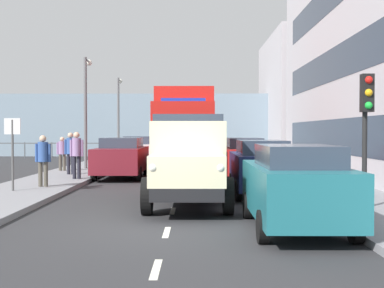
{
  "coord_description": "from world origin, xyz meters",
  "views": [
    {
      "loc": [
        -0.57,
        10.58,
        1.99
      ],
      "look_at": [
        -0.44,
        -7.33,
        1.55
      ],
      "focal_mm": 47.92,
      "sensor_mm": 36.0,
      "label": 1
    }
  ],
  "objects_px": {
    "car_navy_kerbside_1": "(261,167)",
    "street_sign": "(12,141)",
    "car_red_kerbside_2": "(244,158)",
    "pedestrian_by_lamp": "(77,151)",
    "lorry_cargo_red": "(185,130)",
    "car_white_oppositeside_1": "(138,151)",
    "truck_vintage_cream": "(188,162)",
    "car_maroon_oppositeside_0": "(122,157)",
    "lamp_post_promenade": "(86,101)",
    "traffic_light_near": "(366,111)",
    "pedestrian_couple_a": "(43,156)",
    "pedestrian_strolling": "(62,151)",
    "lamp_post_far": "(119,109)",
    "car_teal_kerbside_near": "(295,186)",
    "pedestrian_in_dark_coat": "(71,150)"
  },
  "relations": [
    {
      "from": "car_navy_kerbside_1",
      "to": "street_sign",
      "type": "bearing_deg",
      "value": -0.4
    },
    {
      "from": "car_navy_kerbside_1",
      "to": "car_red_kerbside_2",
      "type": "distance_m",
      "value": 5.67
    },
    {
      "from": "pedestrian_by_lamp",
      "to": "car_navy_kerbside_1",
      "type": "bearing_deg",
      "value": 148.78
    },
    {
      "from": "lorry_cargo_red",
      "to": "car_white_oppositeside_1",
      "type": "relative_size",
      "value": 2.09
    },
    {
      "from": "car_white_oppositeside_1",
      "to": "street_sign",
      "type": "bearing_deg",
      "value": 78.38
    },
    {
      "from": "truck_vintage_cream",
      "to": "car_maroon_oppositeside_0",
      "type": "distance_m",
      "value": 8.86
    },
    {
      "from": "car_red_kerbside_2",
      "to": "lamp_post_promenade",
      "type": "bearing_deg",
      "value": -29.34
    },
    {
      "from": "car_maroon_oppositeside_0",
      "to": "traffic_light_near",
      "type": "bearing_deg",
      "value": 127.04
    },
    {
      "from": "car_red_kerbside_2",
      "to": "pedestrian_couple_a",
      "type": "bearing_deg",
      "value": 32.04
    },
    {
      "from": "pedestrian_strolling",
      "to": "lamp_post_far",
      "type": "relative_size",
      "value": 0.28
    },
    {
      "from": "traffic_light_near",
      "to": "lamp_post_far",
      "type": "relative_size",
      "value": 0.57
    },
    {
      "from": "pedestrian_by_lamp",
      "to": "lamp_post_promenade",
      "type": "relative_size",
      "value": 0.33
    },
    {
      "from": "car_navy_kerbside_1",
      "to": "pedestrian_strolling",
      "type": "xyz_separation_m",
      "value": [
        8.27,
        -8.15,
        0.18
      ]
    },
    {
      "from": "car_teal_kerbside_near",
      "to": "pedestrian_strolling",
      "type": "distance_m",
      "value": 15.9
    },
    {
      "from": "car_navy_kerbside_1",
      "to": "car_white_oppositeside_1",
      "type": "distance_m",
      "value": 13.34
    },
    {
      "from": "lamp_post_promenade",
      "to": "lamp_post_far",
      "type": "distance_m",
      "value": 10.03
    },
    {
      "from": "truck_vintage_cream",
      "to": "pedestrian_in_dark_coat",
      "type": "distance_m",
      "value": 9.89
    },
    {
      "from": "car_white_oppositeside_1",
      "to": "traffic_light_near",
      "type": "distance_m",
      "value": 17.47
    },
    {
      "from": "car_teal_kerbside_near",
      "to": "pedestrian_strolling",
      "type": "xyz_separation_m",
      "value": [
        8.27,
        -13.59,
        0.18
      ]
    },
    {
      "from": "car_maroon_oppositeside_0",
      "to": "pedestrian_couple_a",
      "type": "xyz_separation_m",
      "value": [
        1.93,
        4.81,
        0.26
      ]
    },
    {
      "from": "pedestrian_by_lamp",
      "to": "pedestrian_strolling",
      "type": "bearing_deg",
      "value": -68.35
    },
    {
      "from": "car_navy_kerbside_1",
      "to": "car_maroon_oppositeside_0",
      "type": "height_order",
      "value": "same"
    },
    {
      "from": "car_red_kerbside_2",
      "to": "traffic_light_near",
      "type": "bearing_deg",
      "value": 102.57
    },
    {
      "from": "traffic_light_near",
      "to": "pedestrian_in_dark_coat",
      "type": "bearing_deg",
      "value": -45.68
    },
    {
      "from": "truck_vintage_cream",
      "to": "car_navy_kerbside_1",
      "type": "height_order",
      "value": "truck_vintage_cream"
    },
    {
      "from": "pedestrian_strolling",
      "to": "car_red_kerbside_2",
      "type": "bearing_deg",
      "value": 163.3
    },
    {
      "from": "car_navy_kerbside_1",
      "to": "lamp_post_far",
      "type": "bearing_deg",
      "value": -69.67
    },
    {
      "from": "truck_vintage_cream",
      "to": "pedestrian_strolling",
      "type": "height_order",
      "value": "truck_vintage_cream"
    },
    {
      "from": "lamp_post_promenade",
      "to": "car_navy_kerbside_1",
      "type": "bearing_deg",
      "value": 127.18
    },
    {
      "from": "pedestrian_couple_a",
      "to": "pedestrian_by_lamp",
      "type": "bearing_deg",
      "value": -99.63
    },
    {
      "from": "car_teal_kerbside_near",
      "to": "pedestrian_by_lamp",
      "type": "height_order",
      "value": "pedestrian_by_lamp"
    },
    {
      "from": "car_teal_kerbside_near",
      "to": "pedestrian_couple_a",
      "type": "relative_size",
      "value": 2.46
    },
    {
      "from": "lorry_cargo_red",
      "to": "pedestrian_by_lamp",
      "type": "relative_size",
      "value": 4.51
    },
    {
      "from": "car_white_oppositeside_1",
      "to": "traffic_light_near",
      "type": "relative_size",
      "value": 1.23
    },
    {
      "from": "lamp_post_promenade",
      "to": "street_sign",
      "type": "xyz_separation_m",
      "value": [
        0.19,
        9.83,
        -1.83
      ]
    },
    {
      "from": "car_teal_kerbside_near",
      "to": "lamp_post_promenade",
      "type": "relative_size",
      "value": 0.76
    },
    {
      "from": "pedestrian_strolling",
      "to": "traffic_light_near",
      "type": "bearing_deg",
      "value": 131.46
    },
    {
      "from": "car_navy_kerbside_1",
      "to": "street_sign",
      "type": "relative_size",
      "value": 1.76
    },
    {
      "from": "pedestrian_couple_a",
      "to": "pedestrian_strolling",
      "type": "height_order",
      "value": "pedestrian_couple_a"
    },
    {
      "from": "car_navy_kerbside_1",
      "to": "traffic_light_near",
      "type": "xyz_separation_m",
      "value": [
        -2.05,
        3.53,
        1.58
      ]
    },
    {
      "from": "car_white_oppositeside_1",
      "to": "lamp_post_promenade",
      "type": "bearing_deg",
      "value": 45.99
    },
    {
      "from": "truck_vintage_cream",
      "to": "pedestrian_by_lamp",
      "type": "xyz_separation_m",
      "value": [
        4.42,
        -6.32,
        0.05
      ]
    },
    {
      "from": "car_maroon_oppositeside_0",
      "to": "street_sign",
      "type": "xyz_separation_m",
      "value": [
        2.52,
        5.99,
        0.78
      ]
    },
    {
      "from": "pedestrian_in_dark_coat",
      "to": "lamp_post_far",
      "type": "bearing_deg",
      "value": -90.0
    },
    {
      "from": "lamp_post_promenade",
      "to": "lamp_post_far",
      "type": "bearing_deg",
      "value": -90.7
    },
    {
      "from": "truck_vintage_cream",
      "to": "pedestrian_couple_a",
      "type": "relative_size",
      "value": 3.3
    },
    {
      "from": "lorry_cargo_red",
      "to": "street_sign",
      "type": "height_order",
      "value": "lorry_cargo_red"
    },
    {
      "from": "car_maroon_oppositeside_0",
      "to": "car_white_oppositeside_1",
      "type": "bearing_deg",
      "value": -90.0
    },
    {
      "from": "lorry_cargo_red",
      "to": "lamp_post_far",
      "type": "relative_size",
      "value": 1.47
    },
    {
      "from": "car_teal_kerbside_near",
      "to": "car_red_kerbside_2",
      "type": "relative_size",
      "value": 0.93
    }
  ]
}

